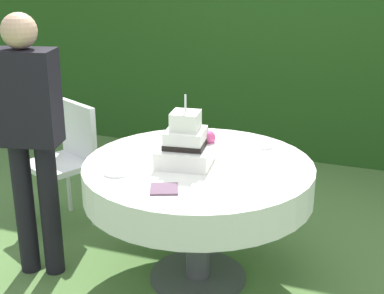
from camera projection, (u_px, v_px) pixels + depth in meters
name	position (u px, v px, depth m)	size (l,w,h in m)	color
ground_plane	(198.00, 277.00, 3.48)	(20.00, 20.00, 0.00)	#547A3D
foliage_hedge	(290.00, 10.00, 5.29)	(6.84, 0.69, 2.73)	#234C19
cake_table	(198.00, 181.00, 3.26)	(1.33, 1.33, 0.76)	#4C4C51
wedding_cake	(186.00, 145.00, 3.18)	(0.34, 0.34, 0.41)	white
serving_plate_near	(116.00, 173.00, 3.07)	(0.14, 0.14, 0.01)	white
serving_plate_far	(264.00, 146.00, 3.48)	(0.11, 0.11, 0.01)	white
napkin_stack	(164.00, 189.00, 2.87)	(0.14, 0.14, 0.01)	#6B4C60
garden_chair	(68.00, 153.00, 4.01)	(0.54, 0.54, 0.89)	white
standing_person	(29.00, 130.00, 3.24)	(0.40, 0.28, 1.60)	black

